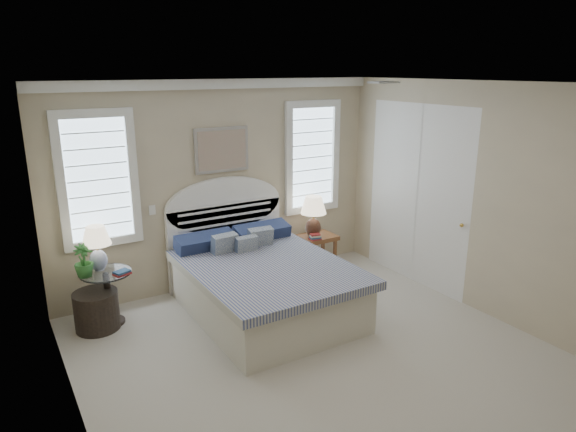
# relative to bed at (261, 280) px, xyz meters

# --- Properties ---
(floor) EXTENTS (4.50, 5.00, 0.01)m
(floor) POSITION_rel_bed_xyz_m (0.00, -1.46, -0.39)
(floor) COLOR #C0B4A4
(floor) RESTS_ON ground
(ceiling) EXTENTS (4.50, 5.00, 0.01)m
(ceiling) POSITION_rel_bed_xyz_m (0.00, -1.46, 2.31)
(ceiling) COLOR white
(ceiling) RESTS_ON wall_back
(wall_back) EXTENTS (4.50, 0.02, 2.70)m
(wall_back) POSITION_rel_bed_xyz_m (0.00, 1.04, 0.96)
(wall_back) COLOR beige
(wall_back) RESTS_ON floor
(wall_left) EXTENTS (0.02, 5.00, 2.70)m
(wall_left) POSITION_rel_bed_xyz_m (-2.25, -1.46, 0.96)
(wall_left) COLOR beige
(wall_left) RESTS_ON floor
(wall_right) EXTENTS (0.02, 5.00, 2.70)m
(wall_right) POSITION_rel_bed_xyz_m (2.25, -1.46, 0.96)
(wall_right) COLOR beige
(wall_right) RESTS_ON floor
(crown_molding) EXTENTS (4.50, 0.08, 0.12)m
(crown_molding) POSITION_rel_bed_xyz_m (0.00, 1.00, 2.25)
(crown_molding) COLOR white
(crown_molding) RESTS_ON wall_back
(hvac_vent) EXTENTS (0.30, 0.20, 0.02)m
(hvac_vent) POSITION_rel_bed_xyz_m (1.20, -0.66, 2.29)
(hvac_vent) COLOR #B2B2B2
(hvac_vent) RESTS_ON ceiling
(switch_plate) EXTENTS (0.08, 0.01, 0.12)m
(switch_plate) POSITION_rel_bed_xyz_m (-0.95, 1.03, 0.76)
(switch_plate) COLOR white
(switch_plate) RESTS_ON wall_back
(window_left) EXTENTS (0.90, 0.06, 1.60)m
(window_left) POSITION_rel_bed_xyz_m (-1.55, 1.02, 1.21)
(window_left) COLOR silver
(window_left) RESTS_ON wall_back
(window_right) EXTENTS (0.90, 0.06, 1.60)m
(window_right) POSITION_rel_bed_xyz_m (1.40, 1.02, 1.21)
(window_right) COLOR silver
(window_right) RESTS_ON wall_back
(painting) EXTENTS (0.74, 0.04, 0.58)m
(painting) POSITION_rel_bed_xyz_m (0.00, 1.00, 1.43)
(painting) COLOR silver
(painting) RESTS_ON wall_back
(closet_door) EXTENTS (0.02, 1.80, 2.40)m
(closet_door) POSITION_rel_bed_xyz_m (2.23, -0.26, 0.81)
(closet_door) COLOR white
(closet_door) RESTS_ON floor
(bed) EXTENTS (1.72, 2.28, 1.47)m
(bed) POSITION_rel_bed_xyz_m (0.00, 0.00, 0.00)
(bed) COLOR silver
(bed) RESTS_ON floor
(side_table_left) EXTENTS (0.56, 0.56, 0.63)m
(side_table_left) POSITION_rel_bed_xyz_m (-1.65, 0.59, 0.00)
(side_table_left) COLOR black
(side_table_left) RESTS_ON floor
(nightstand_right) EXTENTS (0.50, 0.40, 0.53)m
(nightstand_right) POSITION_rel_bed_xyz_m (1.30, 0.69, 0.00)
(nightstand_right) COLOR brown
(nightstand_right) RESTS_ON floor
(floor_pot) EXTENTS (0.51, 0.51, 0.44)m
(floor_pot) POSITION_rel_bed_xyz_m (-1.80, 0.53, -0.16)
(floor_pot) COLOR black
(floor_pot) RESTS_ON floor
(lamp_left) EXTENTS (0.41, 0.41, 0.52)m
(lamp_left) POSITION_rel_bed_xyz_m (-1.69, 0.70, 0.56)
(lamp_left) COLOR white
(lamp_left) RESTS_ON side_table_left
(lamp_right) EXTENTS (0.46, 0.46, 0.59)m
(lamp_right) POSITION_rel_bed_xyz_m (1.21, 0.69, 0.51)
(lamp_right) COLOR black
(lamp_right) RESTS_ON nightstand_right
(potted_plant) EXTENTS (0.24, 0.24, 0.37)m
(potted_plant) POSITION_rel_bed_xyz_m (-1.87, 0.58, 0.43)
(potted_plant) COLOR #327D34
(potted_plant) RESTS_ON side_table_left
(books_left) EXTENTS (0.20, 0.17, 0.05)m
(books_left) POSITION_rel_bed_xyz_m (-1.51, 0.42, 0.27)
(books_left) COLOR maroon
(books_left) RESTS_ON side_table_left
(books_right) EXTENTS (0.17, 0.13, 0.09)m
(books_right) POSITION_rel_bed_xyz_m (1.16, 0.55, 0.18)
(books_right) COLOR maroon
(books_right) RESTS_ON nightstand_right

